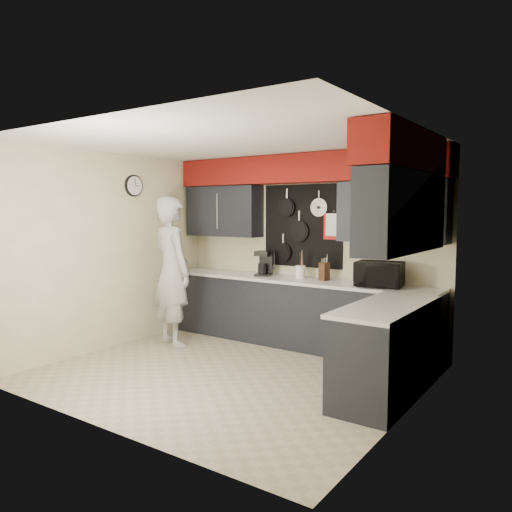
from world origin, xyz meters
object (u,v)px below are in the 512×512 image
Objects in this scene: microwave at (379,274)px; knife_block at (324,271)px; person at (172,271)px; utensil_crock at (300,272)px; coffee_maker at (264,263)px.

microwave reaches higher than knife_block.
person is (-2.59, -0.89, -0.06)m from microwave.
utensil_crock is 1.74m from person.
knife_block is 1.34× the size of utensil_crock.
utensil_crock is at bearing -160.08° from knife_block.
person reaches higher than knife_block.
microwave is 1.71m from coffee_maker.
coffee_maker reaches higher than knife_block.
coffee_maker is 0.17× the size of person.
microwave is 0.80m from knife_block.
person reaches higher than microwave.
utensil_crock is at bearing 167.20° from microwave.
knife_block is 0.12× the size of person.
knife_block is at bearing 3.28° from utensil_crock.
utensil_crock is 0.09× the size of person.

